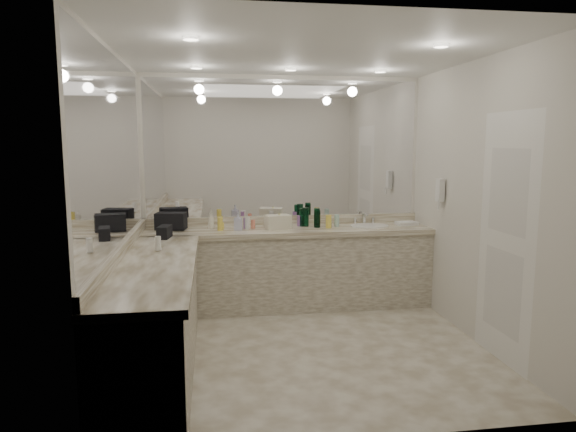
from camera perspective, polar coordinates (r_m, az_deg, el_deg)
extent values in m
plane|color=beige|center=(4.82, 2.06, -14.34)|extent=(3.20, 3.20, 0.00)
plane|color=white|center=(4.52, 2.23, 17.76)|extent=(3.20, 3.20, 0.00)
cube|color=silver|center=(5.96, -0.52, 2.91)|extent=(3.20, 0.02, 2.60)
cube|color=silver|center=(4.48, -18.40, 0.75)|extent=(0.02, 3.00, 2.60)
cube|color=silver|center=(5.03, 20.35, 1.43)|extent=(0.02, 3.00, 2.60)
cube|color=beige|center=(5.82, -0.09, -6.03)|extent=(3.20, 0.60, 0.84)
cube|color=beige|center=(5.71, -0.08, -1.67)|extent=(3.20, 0.64, 0.06)
cube|color=beige|center=(4.35, -14.58, -11.25)|extent=(0.60, 2.40, 0.84)
cube|color=beige|center=(4.22, -14.67, -5.48)|extent=(0.64, 2.42, 0.06)
cube|color=beige|center=(5.98, -0.48, -0.45)|extent=(3.20, 0.04, 0.10)
cube|color=beige|center=(4.53, -17.96, -3.64)|extent=(0.04, 3.00, 0.10)
cube|color=white|center=(5.93, -0.50, 7.48)|extent=(3.12, 0.01, 1.55)
cube|color=white|center=(4.45, -18.53, 6.83)|extent=(0.01, 2.92, 1.55)
cylinder|color=white|center=(5.93, 9.03, -1.17)|extent=(0.44, 0.44, 0.03)
cube|color=silver|center=(6.12, 8.45, -0.16)|extent=(0.24, 0.16, 0.14)
cube|color=white|center=(5.63, 16.55, 2.77)|extent=(0.06, 0.10, 0.24)
cube|color=white|center=(4.64, 23.02, -2.38)|extent=(0.02, 0.82, 2.10)
cube|color=black|center=(5.73, -12.86, -0.63)|extent=(0.35, 0.25, 0.18)
cube|color=black|center=(5.27, -13.56, -1.71)|extent=(0.14, 0.25, 0.13)
cube|color=beige|center=(5.67, -1.16, -0.64)|extent=(0.30, 0.23, 0.16)
cube|color=white|center=(6.09, 13.02, -0.80)|extent=(0.25, 0.18, 0.04)
cylinder|color=white|center=(4.65, -14.23, -3.06)|extent=(0.05, 0.05, 0.12)
imported|color=white|center=(5.74, -8.55, -0.51)|extent=(0.08, 0.08, 0.18)
imported|color=#B7B7D1|center=(5.60, -5.56, -0.58)|extent=(0.10, 0.10, 0.20)
imported|color=#FFF89F|center=(5.68, -0.97, -0.55)|extent=(0.16, 0.16, 0.17)
cylinder|color=#0A4C29|center=(5.77, 3.26, -0.33)|extent=(0.07, 0.07, 0.19)
cylinder|color=#0A4C29|center=(5.78, 3.23, -0.20)|extent=(0.07, 0.07, 0.21)
cylinder|color=#0A4C29|center=(5.84, 1.56, -0.14)|extent=(0.06, 0.06, 0.21)
cylinder|color=#0A4C29|center=(5.84, 1.96, -0.11)|extent=(0.07, 0.07, 0.21)
cylinder|color=#F2D84C|center=(5.75, 4.53, -0.60)|extent=(0.06, 0.06, 0.14)
cylinder|color=white|center=(5.66, -4.55, -0.79)|extent=(0.05, 0.05, 0.13)
cylinder|color=#F2D84C|center=(5.61, -7.55, -0.86)|extent=(0.06, 0.06, 0.15)
cylinder|color=white|center=(5.80, -1.47, -0.54)|extent=(0.06, 0.06, 0.14)
cylinder|color=#F2D84C|center=(5.69, -7.34, -1.09)|extent=(0.05, 0.05, 0.07)
cylinder|color=#E57F66|center=(5.70, -3.90, -0.91)|extent=(0.05, 0.05, 0.10)
cylinder|color=#9966B2|center=(5.85, 1.29, -0.53)|extent=(0.06, 0.06, 0.12)
cylinder|color=silver|center=(5.85, 5.44, -0.50)|extent=(0.05, 0.05, 0.14)
cylinder|color=#9966B2|center=(5.69, -4.76, -0.82)|extent=(0.04, 0.04, 0.12)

